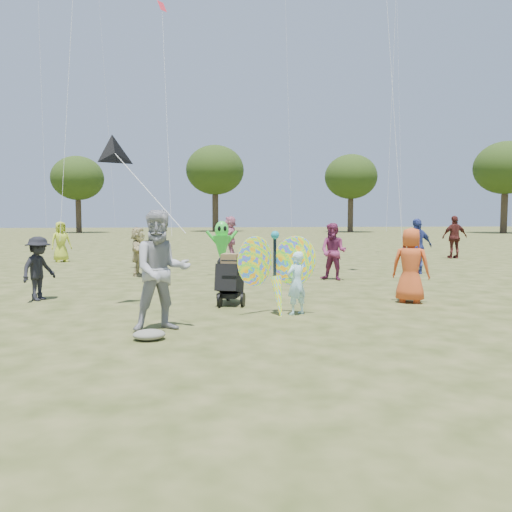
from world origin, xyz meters
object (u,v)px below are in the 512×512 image
(jogging_stroller, at_px, (230,276))
(crowd_g, at_px, (61,242))
(crowd_b, at_px, (39,269))
(alien_kite, at_px, (222,245))
(crowd_c, at_px, (417,246))
(crowd_j, at_px, (230,236))
(crowd_e, at_px, (333,252))
(butterfly_kite, at_px, (276,272))
(crowd_d, at_px, (138,251))
(crowd_h, at_px, (455,237))
(crowd_a, at_px, (411,265))
(child_girl, at_px, (297,283))
(adult_man, at_px, (161,271))

(jogging_stroller, bearing_deg, crowd_g, 137.75)
(crowd_b, bearing_deg, alien_kite, -19.33)
(crowd_c, distance_m, crowd_j, 9.84)
(crowd_b, xyz_separation_m, crowd_e, (7.56, 2.56, 0.13))
(crowd_c, bearing_deg, crowd_j, -65.23)
(alien_kite, bearing_deg, crowd_e, -27.36)
(crowd_b, relative_size, butterfly_kite, 0.79)
(crowd_b, relative_size, crowd_e, 0.85)
(crowd_d, xyz_separation_m, crowd_h, (13.43, 4.79, 0.18))
(alien_kite, bearing_deg, crowd_a, -56.41)
(crowd_a, bearing_deg, crowd_j, -45.71)
(jogging_stroller, bearing_deg, butterfly_kite, -39.94)
(child_girl, xyz_separation_m, alien_kite, (-0.97, 6.58, 0.36))
(crowd_a, distance_m, crowd_h, 12.81)
(adult_man, relative_size, alien_kite, 1.14)
(crowd_e, relative_size, crowd_j, 0.88)
(crowd_c, xyz_separation_m, crowd_e, (-3.17, -1.15, -0.07))
(crowd_a, distance_m, crowd_b, 8.24)
(jogging_stroller, distance_m, butterfly_kite, 1.51)
(crowd_a, bearing_deg, child_girl, 51.94)
(crowd_g, relative_size, crowd_h, 0.87)
(crowd_h, bearing_deg, crowd_d, 22.20)
(crowd_a, relative_size, crowd_j, 0.86)
(crowd_h, relative_size, alien_kite, 1.10)
(child_girl, height_order, crowd_b, crowd_b)
(adult_man, distance_m, crowd_c, 10.58)
(crowd_e, xyz_separation_m, jogging_stroller, (-3.37, -3.61, -0.23))
(adult_man, bearing_deg, child_girl, 9.34)
(crowd_h, bearing_deg, adult_man, 48.38)
(adult_man, bearing_deg, butterfly_kite, 14.07)
(child_girl, xyz_separation_m, butterfly_kite, (-0.39, 0.05, 0.21))
(crowd_h, xyz_separation_m, butterfly_kite, (-10.21, -11.60, -0.14))
(crowd_b, bearing_deg, crowd_h, -31.65)
(crowd_g, height_order, butterfly_kite, crowd_g)
(child_girl, height_order, crowd_e, crowd_e)
(adult_man, xyz_separation_m, butterfly_kite, (2.10, 1.06, -0.17))
(crowd_a, relative_size, crowd_g, 0.98)
(crowd_j, xyz_separation_m, jogging_stroller, (-1.13, -12.98, -0.34))
(crowd_e, distance_m, jogging_stroller, 4.94)
(adult_man, height_order, crowd_h, adult_man)
(adult_man, relative_size, crowd_a, 1.21)
(crowd_c, bearing_deg, alien_kite, -12.99)
(adult_man, xyz_separation_m, alien_kite, (1.51, 7.59, -0.02))
(adult_man, height_order, jogging_stroller, adult_man)
(crowd_a, bearing_deg, crowd_h, -91.02)
(adult_man, relative_size, crowd_b, 1.38)
(butterfly_kite, bearing_deg, child_girl, -7.60)
(crowd_d, distance_m, crowd_h, 14.26)
(child_girl, relative_size, crowd_a, 0.74)
(crowd_d, height_order, jogging_stroller, crowd_d)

